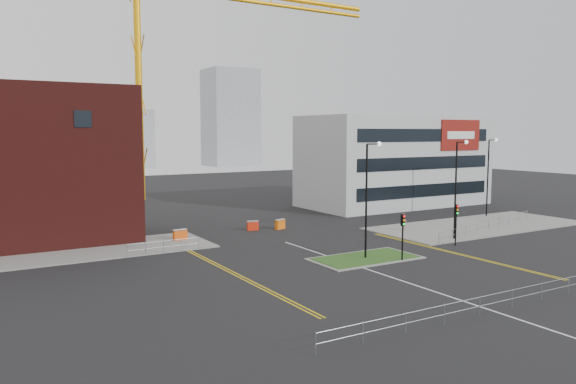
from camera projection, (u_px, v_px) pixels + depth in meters
name	position (u px, v px, depth m)	size (l,w,h in m)	color
ground	(419.00, 286.00, 36.21)	(200.00, 200.00, 0.00)	black
pavement_left	(38.00, 256.00, 44.81)	(28.00, 8.00, 0.12)	slate
pavement_right	(479.00, 226.00, 59.36)	(24.00, 10.00, 0.12)	slate
island_kerb	(365.00, 258.00, 44.05)	(8.60, 4.60, 0.08)	slate
grass_island	(365.00, 258.00, 44.05)	(8.00, 4.00, 0.12)	#264C19
office_block	(394.00, 161.00, 76.11)	(25.00, 12.20, 12.00)	#B2B5B7
tower_crane	(178.00, 31.00, 82.68)	(53.01, 2.07, 35.62)	#F2A70E
streetlamp_island	(369.00, 190.00, 43.59)	(1.46, 0.36, 9.18)	black
streetlamp_right_near	(458.00, 181.00, 51.41)	(1.46, 0.36, 9.18)	black
streetlamp_right_far	(489.00, 171.00, 65.36)	(1.46, 0.36, 9.18)	black
traffic_light_island	(403.00, 228.00, 43.08)	(0.28, 0.33, 3.65)	black
traffic_light_right	(456.00, 217.00, 48.86)	(0.28, 0.33, 3.65)	black
railing_front	(496.00, 298.00, 31.00)	(24.05, 0.05, 1.10)	gray
railing_left	(164.00, 245.00, 45.90)	(6.05, 0.05, 1.10)	gray
railing_right	(489.00, 223.00, 56.38)	(19.05, 5.05, 1.10)	gray
centre_line	(398.00, 279.00, 37.91)	(0.15, 30.00, 0.01)	silver
yellow_left_a	(227.00, 271.00, 40.17)	(0.12, 24.00, 0.01)	gold
yellow_left_b	(231.00, 271.00, 40.32)	(0.12, 24.00, 0.01)	gold
yellow_right_a	(452.00, 253.00, 46.17)	(0.12, 20.00, 0.01)	gold
yellow_right_b	(455.00, 253.00, 46.32)	(0.12, 20.00, 0.01)	gold
skyline_b	(105.00, 139.00, 151.48)	(24.00, 12.00, 16.00)	gray
skyline_c	(231.00, 118.00, 164.38)	(14.00, 12.00, 28.00)	gray
skyline_d	(28.00, 146.00, 151.07)	(30.00, 12.00, 12.00)	gray
pedestrian	(404.00, 222.00, 56.22)	(0.65, 0.43, 1.79)	tan
barrier_left	(180.00, 235.00, 51.17)	(1.33, 0.57, 1.09)	#E54F0C
barrier_mid	(280.00, 224.00, 57.46)	(1.27, 0.77, 1.01)	orange
barrier_right	(253.00, 225.00, 56.79)	(1.20, 0.61, 0.96)	red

